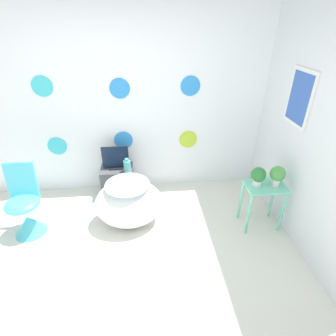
{
  "coord_description": "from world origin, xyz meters",
  "views": [
    {
      "loc": [
        0.29,
        -1.61,
        2.31
      ],
      "look_at": [
        0.53,
        0.89,
        0.84
      ],
      "focal_mm": 28.0,
      "sensor_mm": 36.0,
      "label": 1
    }
  ],
  "objects": [
    {
      "name": "ground_plane",
      "position": [
        0.0,
        0.0,
        0.0
      ],
      "size": [
        12.0,
        12.0,
        0.0
      ],
      "primitive_type": "plane",
      "color": "silver"
    },
    {
      "name": "wall_back_dotted",
      "position": [
        -0.0,
        1.88,
        1.3
      ],
      "size": [
        4.93,
        0.05,
        2.6
      ],
      "color": "white",
      "rests_on": "ground_plane"
    },
    {
      "name": "wall_right",
      "position": [
        1.99,
        0.93,
        1.3
      ],
      "size": [
        0.06,
        2.86,
        2.6
      ],
      "color": "silver",
      "rests_on": "ground_plane"
    },
    {
      "name": "bathtub",
      "position": [
        0.06,
        1.01,
        0.3
      ],
      "size": [
        0.83,
        0.65,
        0.59
      ],
      "color": "white",
      "rests_on": "ground_plane"
    },
    {
      "name": "chair",
      "position": [
        -1.15,
        0.95,
        0.28
      ],
      "size": [
        0.39,
        0.39,
        0.88
      ],
      "color": "#4CC6DB",
      "rests_on": "ground_plane"
    },
    {
      "name": "tv_cabinet",
      "position": [
        -0.13,
        1.66,
        0.22
      ],
      "size": [
        0.45,
        0.34,
        0.44
      ],
      "color": "#4C4C51",
      "rests_on": "ground_plane"
    },
    {
      "name": "tv",
      "position": [
        -0.13,
        1.66,
        0.59
      ],
      "size": [
        0.37,
        0.12,
        0.33
      ],
      "color": "black",
      "rests_on": "tv_cabinet"
    },
    {
      "name": "vase",
      "position": [
        0.03,
        1.55,
        0.52
      ],
      "size": [
        0.1,
        0.1,
        0.2
      ],
      "color": "#51B2AD",
      "rests_on": "tv_cabinet"
    },
    {
      "name": "side_table",
      "position": [
        1.67,
        0.81,
        0.47
      ],
      "size": [
        0.46,
        0.33,
        0.59
      ],
      "color": "#72D8B7",
      "rests_on": "ground_plane"
    },
    {
      "name": "potted_plant_left",
      "position": [
        1.57,
        0.82,
        0.72
      ],
      "size": [
        0.17,
        0.17,
        0.23
      ],
      "color": "white",
      "rests_on": "side_table"
    },
    {
      "name": "potted_plant_right",
      "position": [
        1.77,
        0.79,
        0.75
      ],
      "size": [
        0.17,
        0.17,
        0.25
      ],
      "color": "white",
      "rests_on": "side_table"
    }
  ]
}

